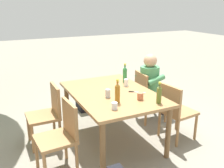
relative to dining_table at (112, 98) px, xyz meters
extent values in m
plane|color=gray|center=(0.00, 0.00, -0.68)|extent=(24.00, 24.00, 0.00)
cube|color=#A37547|center=(0.00, 0.00, 0.07)|extent=(1.59, 1.09, 0.04)
cylinder|color=brown|center=(-0.72, -0.47, -0.32)|extent=(0.07, 0.07, 0.73)
cylinder|color=brown|center=(0.72, -0.47, -0.32)|extent=(0.07, 0.07, 0.73)
cylinder|color=brown|center=(-0.72, 0.47, -0.32)|extent=(0.07, 0.07, 0.73)
cylinder|color=brown|center=(0.72, 0.47, -0.32)|extent=(0.07, 0.07, 0.73)
cube|color=#A37547|center=(0.36, -0.93, -0.25)|extent=(0.48, 0.48, 0.04)
cube|color=#A37547|center=(0.38, -0.73, -0.02)|extent=(0.42, 0.08, 0.42)
cylinder|color=#A37547|center=(0.15, -1.10, -0.48)|extent=(0.04, 0.04, 0.41)
cylinder|color=#A37547|center=(0.53, -1.13, -0.48)|extent=(0.04, 0.04, 0.41)
cylinder|color=#A37547|center=(0.19, -0.72, -0.48)|extent=(0.04, 0.04, 0.41)
cylinder|color=#A37547|center=(0.57, -0.76, -0.48)|extent=(0.04, 0.04, 0.41)
cube|color=#A37547|center=(-0.36, -0.93, -0.25)|extent=(0.49, 0.49, 0.04)
cube|color=#A37547|center=(-0.38, -0.73, -0.02)|extent=(0.42, 0.09, 0.42)
cylinder|color=#A37547|center=(-0.53, -1.14, -0.48)|extent=(0.04, 0.04, 0.41)
cylinder|color=#A37547|center=(-0.15, -1.09, -0.48)|extent=(0.04, 0.04, 0.41)
cylinder|color=#A37547|center=(-0.57, -0.76, -0.48)|extent=(0.04, 0.04, 0.41)
cylinder|color=#A37547|center=(-0.19, -0.72, -0.48)|extent=(0.04, 0.04, 0.41)
cube|color=#A37547|center=(0.36, 0.93, -0.25)|extent=(0.44, 0.44, 0.04)
cube|color=#A37547|center=(0.36, 0.73, -0.02)|extent=(0.42, 0.04, 0.42)
cylinder|color=#A37547|center=(0.55, 1.12, -0.48)|extent=(0.04, 0.04, 0.41)
cylinder|color=#A37547|center=(0.17, 1.12, -0.48)|extent=(0.04, 0.04, 0.41)
cylinder|color=#A37547|center=(0.55, 0.74, -0.48)|extent=(0.04, 0.04, 0.41)
cylinder|color=#A37547|center=(0.17, 0.74, -0.48)|extent=(0.04, 0.04, 0.41)
cube|color=#A37547|center=(-0.36, 0.93, -0.25)|extent=(0.47, 0.47, 0.04)
cube|color=#A37547|center=(-0.34, 0.73, -0.02)|extent=(0.42, 0.07, 0.42)
cylinder|color=#A37547|center=(-0.18, 1.13, -0.48)|extent=(0.04, 0.04, 0.41)
cylinder|color=#A37547|center=(-0.16, 0.75, -0.48)|extent=(0.04, 0.04, 0.41)
cylinder|color=#A37547|center=(-0.53, 0.72, -0.48)|extent=(0.04, 0.04, 0.41)
cylinder|color=#4C935B|center=(0.36, -0.88, 0.03)|extent=(0.32, 0.32, 0.52)
sphere|color=tan|center=(0.36, -0.88, 0.38)|extent=(0.22, 0.22, 0.22)
cylinder|color=#383847|center=(0.27, -1.08, -0.23)|extent=(0.14, 0.40, 0.14)
cylinder|color=#383847|center=(0.27, -1.28, -0.46)|extent=(0.11, 0.11, 0.45)
cylinder|color=#4C935B|center=(0.17, -0.88, 0.10)|extent=(0.09, 0.31, 0.16)
cylinder|color=#383847|center=(0.45, -1.08, -0.23)|extent=(0.14, 0.40, 0.14)
cylinder|color=#383847|center=(0.45, -1.28, -0.46)|extent=(0.11, 0.11, 0.45)
cylinder|color=#4C935B|center=(0.55, -0.88, 0.10)|extent=(0.09, 0.31, 0.16)
cylinder|color=#996019|center=(-0.39, 0.11, 0.20)|extent=(0.06, 0.06, 0.22)
cone|color=#996019|center=(-0.39, 0.11, 0.32)|extent=(0.06, 0.06, 0.03)
cylinder|color=#996019|center=(-0.39, 0.11, 0.35)|extent=(0.03, 0.03, 0.03)
cylinder|color=yellow|center=(-0.39, 0.11, 0.38)|extent=(0.03, 0.03, 0.02)
cylinder|color=#287A38|center=(0.32, -0.38, 0.20)|extent=(0.06, 0.06, 0.22)
cone|color=#287A38|center=(0.32, -0.38, 0.32)|extent=(0.06, 0.06, 0.03)
cylinder|color=#287A38|center=(0.32, -0.38, 0.35)|extent=(0.03, 0.03, 0.03)
cylinder|color=yellow|center=(0.32, -0.38, 0.38)|extent=(0.03, 0.03, 0.02)
cylinder|color=#566623|center=(-0.63, -0.35, 0.19)|extent=(0.06, 0.06, 0.20)
cone|color=#566623|center=(-0.63, -0.35, 0.30)|extent=(0.06, 0.06, 0.03)
cylinder|color=#566623|center=(-0.63, -0.35, 0.33)|extent=(0.03, 0.03, 0.03)
cylinder|color=yellow|center=(-0.63, -0.35, 0.35)|extent=(0.03, 0.03, 0.02)
cylinder|color=#B2B7BC|center=(-0.16, 0.14, 0.14)|extent=(0.07, 0.07, 0.11)
cylinder|color=white|center=(0.15, -0.31, 0.14)|extent=(0.07, 0.07, 0.11)
cylinder|color=#BC6B47|center=(-0.42, -0.20, 0.13)|extent=(0.08, 0.08, 0.09)
cylinder|color=silver|center=(-0.56, 0.24, 0.13)|extent=(0.07, 0.07, 0.09)
cube|color=silver|center=(-0.19, -0.34, 0.09)|extent=(0.13, 0.16, 0.01)
cube|color=black|center=(-0.12, -0.25, 0.09)|extent=(0.06, 0.08, 0.01)
cube|color=black|center=(1.28, 0.01, -0.47)|extent=(0.32, 0.18, 0.42)
cube|color=black|center=(1.28, -0.11, -0.55)|extent=(0.23, 0.06, 0.19)
camera|label=1|loc=(-3.04, 1.48, 1.29)|focal=40.58mm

